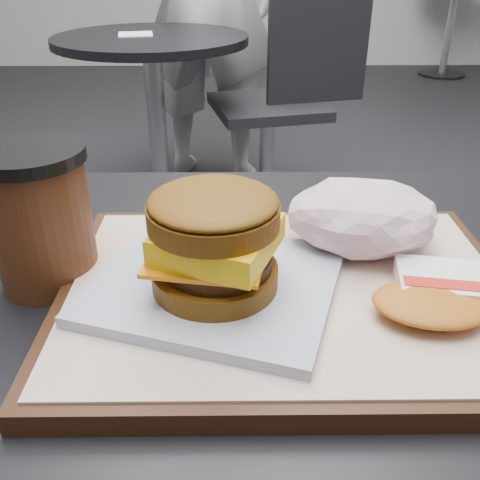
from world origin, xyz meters
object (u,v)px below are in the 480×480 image
customer_table (287,451)px  breakfast_sandwich (215,251)px  crumpled_wrapper (363,217)px  neighbor_table (155,92)px  serving_tray (287,294)px  neighbor_chair (285,94)px  hash_brown (444,293)px  coffee_cup (40,215)px

customer_table → breakfast_sandwich: breakfast_sandwich is taller
crumpled_wrapper → neighbor_table: crumpled_wrapper is taller
serving_tray → neighbor_chair: (0.16, 1.77, -0.27)m
neighbor_table → serving_tray: bearing=-78.3°
hash_brown → neighbor_table: bearing=105.4°
customer_table → crumpled_wrapper: crumpled_wrapper is taller
breakfast_sandwich → coffee_cup: bearing=161.3°
breakfast_sandwich → neighbor_chair: bearing=83.1°
coffee_cup → neighbor_chair: coffee_cup is taller
crumpled_wrapper → coffee_cup: (-0.28, -0.03, 0.02)m
serving_tray → crumpled_wrapper: bearing=41.0°
customer_table → breakfast_sandwich: size_ratio=3.44×
breakfast_sandwich → coffee_cup: coffee_cup is taller
serving_tray → neighbor_chair: bearing=84.9°
customer_table → crumpled_wrapper: (0.07, 0.06, 0.24)m
breakfast_sandwich → neighbor_chair: size_ratio=0.26×
crumpled_wrapper → neighbor_table: (-0.42, 1.59, -0.27)m
neighbor_table → crumpled_wrapper: bearing=-75.3°
breakfast_sandwich → customer_table: bearing=9.9°
serving_tray → hash_brown: (0.12, -0.03, 0.02)m
customer_table → coffee_cup: coffee_cup is taller
serving_tray → coffee_cup: bearing=169.6°
serving_tray → neighbor_table: serving_tray is taller
coffee_cup → neighbor_table: coffee_cup is taller
breakfast_sandwich → hash_brown: (0.18, -0.02, -0.03)m
coffee_cup → neighbor_table: (-0.13, 1.61, -0.29)m
customer_table → hash_brown: size_ratio=6.38×
hash_brown → neighbor_table: hash_brown is taller
customer_table → neighbor_chair: size_ratio=0.91×
customer_table → crumpled_wrapper: size_ratio=5.83×
customer_table → neighbor_chair: neighbor_chair is taller
hash_brown → crumpled_wrapper: size_ratio=0.91×
customer_table → neighbor_table: 1.69m
hash_brown → neighbor_table: (-0.46, 1.68, -0.25)m
hash_brown → neighbor_table: size_ratio=0.17×
neighbor_chair → customer_table: bearing=-94.8°
crumpled_wrapper → neighbor_table: size_ratio=0.18×
customer_table → coffee_cup: size_ratio=6.37×
customer_table → crumpled_wrapper: 0.25m
crumpled_wrapper → neighbor_chair: neighbor_chair is taller
breakfast_sandwich → coffee_cup: size_ratio=1.85×
crumpled_wrapper → neighbor_table: bearing=104.7°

